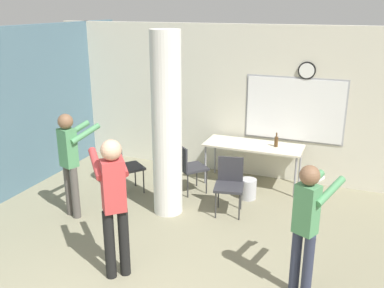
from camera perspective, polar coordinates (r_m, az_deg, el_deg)
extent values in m
cube|color=beige|center=(8.00, 7.81, 5.52)|extent=(8.00, 0.12, 2.80)
cylinder|color=black|center=(7.64, 15.06, 9.44)|extent=(0.30, 0.03, 0.30)
cylinder|color=white|center=(7.62, 15.05, 9.42)|extent=(0.25, 0.01, 0.25)
cube|color=#99999E|center=(7.80, 13.48, 4.48)|extent=(1.76, 0.01, 1.16)
cube|color=white|center=(7.79, 13.47, 4.47)|extent=(1.70, 0.02, 1.10)
cylinder|color=silver|center=(6.37, -3.39, 2.40)|extent=(0.45, 0.45, 2.80)
cube|color=beige|center=(7.65, 8.19, -0.19)|extent=(1.72, 0.67, 0.03)
cylinder|color=gray|center=(7.74, 1.80, -2.76)|extent=(0.04, 0.04, 0.73)
cylinder|color=gray|center=(7.40, 13.59, -4.32)|extent=(0.04, 0.04, 0.73)
cylinder|color=gray|center=(8.24, 3.11, -1.48)|extent=(0.04, 0.04, 0.73)
cylinder|color=gray|center=(7.91, 14.20, -2.88)|extent=(0.04, 0.04, 0.73)
cylinder|color=#4C3319|center=(7.58, 11.16, 0.30)|extent=(0.07, 0.07, 0.18)
cylinder|color=#4C3319|center=(7.55, 11.22, 1.21)|extent=(0.03, 0.03, 0.08)
cylinder|color=#B2B2B7|center=(7.29, 7.49, -5.94)|extent=(0.28, 0.28, 0.34)
cube|color=#2D2D33|center=(7.36, 0.05, -3.16)|extent=(0.62, 0.62, 0.04)
cube|color=#2D2D33|center=(7.20, -1.40, -1.80)|extent=(0.32, 0.28, 0.40)
cylinder|color=#333333|center=(7.38, 1.94, -5.08)|extent=(0.02, 0.02, 0.43)
cylinder|color=#333333|center=(7.68, 0.64, -4.14)|extent=(0.02, 0.02, 0.43)
cylinder|color=#333333|center=(7.23, -0.57, -5.60)|extent=(0.02, 0.02, 0.43)
cylinder|color=#333333|center=(7.53, -1.80, -4.61)|extent=(0.02, 0.02, 0.43)
cube|color=#2D2D33|center=(6.63, 4.95, -5.75)|extent=(0.52, 0.52, 0.04)
cube|color=#2D2D33|center=(6.73, 5.17, -3.33)|extent=(0.39, 0.11, 0.40)
cylinder|color=#333333|center=(6.58, 3.17, -8.15)|extent=(0.02, 0.02, 0.43)
cylinder|color=#333333|center=(6.55, 6.33, -8.35)|extent=(0.02, 0.02, 0.43)
cylinder|color=#333333|center=(6.90, 3.54, -6.84)|extent=(0.02, 0.02, 0.43)
cylinder|color=#333333|center=(6.88, 6.55, -7.03)|extent=(0.02, 0.02, 0.43)
cube|color=#2D2D33|center=(7.45, -8.37, -3.11)|extent=(0.62, 0.62, 0.04)
cube|color=#2D2D33|center=(7.30, -9.92, -1.79)|extent=(0.33, 0.26, 0.40)
cylinder|color=#333333|center=(7.45, -6.46, -4.98)|extent=(0.02, 0.02, 0.43)
cylinder|color=#333333|center=(7.75, -7.58, -4.07)|extent=(0.02, 0.02, 0.43)
cylinder|color=#333333|center=(7.32, -9.03, -5.52)|extent=(0.02, 0.02, 0.43)
cylinder|color=#333333|center=(7.63, -10.06, -4.57)|extent=(0.02, 0.02, 0.43)
cylinder|color=#514C47|center=(6.75, -15.31, -6.28)|extent=(0.12, 0.12, 0.82)
cylinder|color=#514C47|center=(6.87, -16.09, -5.89)|extent=(0.12, 0.12, 0.82)
cube|color=#4C8C59|center=(6.56, -16.22, -0.48)|extent=(0.29, 0.26, 0.58)
sphere|color=brown|center=(6.45, -16.53, 2.91)|extent=(0.22, 0.22, 0.22)
cylinder|color=#4C8C59|center=(6.52, -14.03, 1.34)|extent=(0.25, 0.52, 0.23)
cylinder|color=#4C8C59|center=(6.73, -15.35, 1.75)|extent=(0.25, 0.52, 0.23)
cylinder|color=black|center=(5.28, -9.05, -12.78)|extent=(0.13, 0.13, 0.87)
cylinder|color=black|center=(5.25, -10.93, -13.07)|extent=(0.13, 0.13, 0.87)
cube|color=#B23838|center=(4.92, -10.46, -5.50)|extent=(0.32, 0.32, 0.62)
sphere|color=tan|center=(4.77, -10.75, -0.81)|extent=(0.24, 0.24, 0.24)
cylinder|color=#B23838|center=(5.10, -9.59, -2.19)|extent=(0.44, 0.46, 0.25)
cylinder|color=#B23838|center=(5.06, -12.68, -2.56)|extent=(0.44, 0.46, 0.25)
cube|color=white|center=(5.29, -13.12, -1.63)|extent=(0.11, 0.12, 0.04)
cylinder|color=#2D3347|center=(5.02, 15.16, -15.57)|extent=(0.12, 0.12, 0.79)
cylinder|color=#2D3347|center=(5.09, 13.63, -14.95)|extent=(0.12, 0.12, 0.79)
cube|color=#4C8C59|center=(4.72, 15.03, -8.40)|extent=(0.29, 0.26, 0.56)
sphere|color=brown|center=(4.57, 15.43, -4.05)|extent=(0.21, 0.21, 0.21)
cylinder|color=#4C8C59|center=(4.77, 17.95, -6.01)|extent=(0.29, 0.48, 0.22)
cylinder|color=#4C8C59|center=(4.88, 15.38, -5.19)|extent=(0.29, 0.48, 0.22)
cube|color=white|center=(5.06, 16.74, -4.45)|extent=(0.09, 0.13, 0.04)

